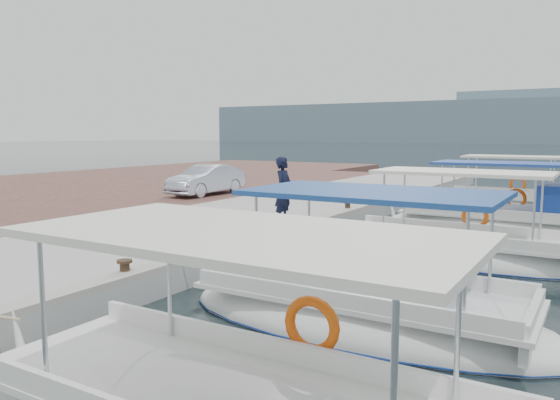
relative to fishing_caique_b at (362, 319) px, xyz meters
The scene contains 11 objects.
ground 4.52m from the fishing_caique_b, 148.37° to the left, with size 400.00×400.00×0.00m, color black.
concrete_quay 10.06m from the fishing_caique_b, 132.89° to the left, with size 6.00×40.00×0.50m, color #9C9C97.
quay_curb 8.43m from the fishing_caique_b, 118.88° to the left, with size 0.44×40.00×0.12m, color #9E988C.
cobblestone_strip 13.95m from the fishing_caique_b, 148.12° to the left, with size 4.00×40.00×0.50m, color #4F2F29.
fishing_caique_b is the anchor object (origin of this frame).
fishing_caique_c 5.47m from the fishing_caique_b, 88.57° to the left, with size 6.79×2.14×2.83m.
fishing_caique_d 10.26m from the fishing_caique_b, 86.78° to the left, with size 7.45×2.16×2.83m.
fishing_caique_e 15.85m from the fishing_caique_b, 90.77° to the left, with size 6.08×2.24×2.83m.
mooring_bollards 5.73m from the fishing_caique_b, 137.32° to the left, with size 0.28×20.28×0.33m.
fisherman 7.47m from the fishing_caique_b, 130.55° to the left, with size 0.71×0.47×1.96m, color black.
parked_car 15.62m from the fishing_caique_b, 137.76° to the left, with size 1.37×3.93×1.30m, color #B1B8CA.
Camera 1 is at (7.10, -10.40, 3.11)m, focal length 35.00 mm.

